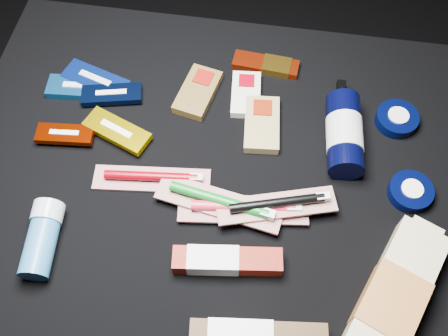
# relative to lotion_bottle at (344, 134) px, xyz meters

# --- Properties ---
(ground) EXTENTS (3.00, 3.00, 0.00)m
(ground) POSITION_rel_lotion_bottle_xyz_m (-0.22, -0.11, -0.43)
(ground) COLOR black
(ground) RESTS_ON ground
(cloth_table) EXTENTS (0.98, 0.78, 0.40)m
(cloth_table) POSITION_rel_lotion_bottle_xyz_m (-0.22, -0.11, -0.23)
(cloth_table) COLOR black
(cloth_table) RESTS_ON ground
(luna_bar_0) EXTENTS (0.14, 0.06, 0.02)m
(luna_bar_0) POSITION_rel_lotion_bottle_xyz_m (-0.52, 0.05, -0.02)
(luna_bar_0) COLOR #145C9F
(luna_bar_0) RESTS_ON cloth_table
(luna_bar_1) EXTENTS (0.14, 0.09, 0.02)m
(luna_bar_1) POSITION_rel_lotion_bottle_xyz_m (-0.49, 0.07, -0.02)
(luna_bar_1) COLOR navy
(luna_bar_1) RESTS_ON cloth_table
(luna_bar_2) EXTENTS (0.12, 0.07, 0.02)m
(luna_bar_2) POSITION_rel_lotion_bottle_xyz_m (-0.45, 0.04, -0.02)
(luna_bar_2) COLOR black
(luna_bar_2) RESTS_ON cloth_table
(luna_bar_3) EXTENTS (0.14, 0.09, 0.02)m
(luna_bar_3) POSITION_rel_lotion_bottle_xyz_m (-0.42, -0.05, -0.02)
(luna_bar_3) COLOR #CBAB00
(luna_bar_3) RESTS_ON cloth_table
(luna_bar_4) EXTENTS (0.11, 0.05, 0.01)m
(luna_bar_4) POSITION_rel_lotion_bottle_xyz_m (-0.51, -0.07, -0.02)
(luna_bar_4) COLOR #6E1400
(luna_bar_4) RESTS_ON cloth_table
(clif_bar_0) EXTENTS (0.09, 0.13, 0.02)m
(clif_bar_0) POSITION_rel_lotion_bottle_xyz_m (-0.29, 0.08, -0.02)
(clif_bar_0) COLOR brown
(clif_bar_0) RESTS_ON cloth_table
(clif_bar_1) EXTENTS (0.07, 0.11, 0.02)m
(clif_bar_1) POSITION_rel_lotion_bottle_xyz_m (-0.19, 0.08, -0.02)
(clif_bar_1) COLOR silver
(clif_bar_1) RESTS_ON cloth_table
(clif_bar_2) EXTENTS (0.08, 0.13, 0.02)m
(clif_bar_2) POSITION_rel_lotion_bottle_xyz_m (-0.15, 0.02, -0.02)
(clif_bar_2) COLOR #99864E
(clif_bar_2) RESTS_ON cloth_table
(power_bar) EXTENTS (0.14, 0.05, 0.02)m
(power_bar) POSITION_rel_lotion_bottle_xyz_m (-0.15, 0.16, -0.02)
(power_bar) COLOR maroon
(power_bar) RESTS_ON cloth_table
(lotion_bottle) EXTENTS (0.08, 0.21, 0.07)m
(lotion_bottle) POSITION_rel_lotion_bottle_xyz_m (0.00, 0.00, 0.00)
(lotion_bottle) COLOR black
(lotion_bottle) RESTS_ON cloth_table
(cream_tin_upper) EXTENTS (0.08, 0.08, 0.02)m
(cream_tin_upper) POSITION_rel_lotion_bottle_xyz_m (0.10, 0.06, -0.02)
(cream_tin_upper) COLOR black
(cream_tin_upper) RESTS_ON cloth_table
(cream_tin_lower) EXTENTS (0.08, 0.08, 0.02)m
(cream_tin_lower) POSITION_rel_lotion_bottle_xyz_m (0.12, -0.09, -0.02)
(cream_tin_lower) COLOR black
(cream_tin_lower) RESTS_ON cloth_table
(bodywash_bottle) EXTENTS (0.17, 0.25, 0.05)m
(bodywash_bottle) POSITION_rel_lotion_bottle_xyz_m (0.09, -0.28, -0.01)
(bodywash_bottle) COLOR beige
(bodywash_bottle) RESTS_ON cloth_table
(deodorant_stick) EXTENTS (0.06, 0.13, 0.05)m
(deodorant_stick) POSITION_rel_lotion_bottle_xyz_m (-0.49, -0.28, -0.01)
(deodorant_stick) COLOR #296999
(deodorant_stick) RESTS_ON cloth_table
(toothbrush_pack_0) EXTENTS (0.21, 0.07, 0.02)m
(toothbrush_pack_0) POSITION_rel_lotion_bottle_xyz_m (-0.33, -0.13, -0.02)
(toothbrush_pack_0) COLOR beige
(toothbrush_pack_0) RESTS_ON cloth_table
(toothbrush_pack_1) EXTENTS (0.23, 0.08, 0.03)m
(toothbrush_pack_1) POSITION_rel_lotion_bottle_xyz_m (-0.16, -0.17, -0.02)
(toothbrush_pack_1) COLOR #AFA8A3
(toothbrush_pack_1) RESTS_ON cloth_table
(toothbrush_pack_2) EXTENTS (0.23, 0.09, 0.02)m
(toothbrush_pack_2) POSITION_rel_lotion_bottle_xyz_m (-0.20, -0.17, -0.01)
(toothbrush_pack_2) COLOR #B6B1AA
(toothbrush_pack_2) RESTS_ON cloth_table
(toothbrush_pack_3) EXTENTS (0.21, 0.10, 0.02)m
(toothbrush_pack_3) POSITION_rel_lotion_bottle_xyz_m (-0.11, -0.16, -0.00)
(toothbrush_pack_3) COLOR #B9AFAC
(toothbrush_pack_3) RESTS_ON cloth_table
(toothpaste_carton_red) EXTENTS (0.18, 0.06, 0.03)m
(toothpaste_carton_red) POSITION_rel_lotion_bottle_xyz_m (-0.19, -0.27, -0.02)
(toothpaste_carton_red) COLOR maroon
(toothpaste_carton_red) RESTS_ON cloth_table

